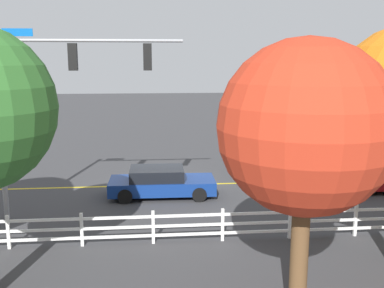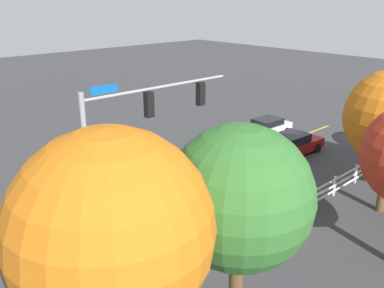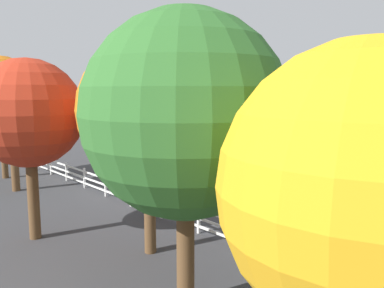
% 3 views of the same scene
% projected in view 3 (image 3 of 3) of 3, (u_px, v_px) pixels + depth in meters
% --- Properties ---
extents(ground_plane, '(120.00, 120.00, 0.00)m').
position_uv_depth(ground_plane, '(208.00, 178.00, 24.38)').
color(ground_plane, '#38383A').
extents(lane_center_stripe, '(28.00, 0.16, 0.01)m').
position_uv_depth(lane_center_stripe, '(259.00, 190.00, 21.44)').
color(lane_center_stripe, gold).
rests_on(lane_center_stripe, ground_plane).
extents(signal_assembly, '(7.04, 0.37, 7.24)m').
position_uv_depth(signal_assembly, '(116.00, 97.00, 24.09)').
color(signal_assembly, gray).
rests_on(signal_assembly, ground_plane).
extents(car_0, '(4.77, 2.10, 1.32)m').
position_uv_depth(car_0, '(186.00, 171.00, 23.26)').
color(car_0, navy).
rests_on(car_0, ground_plane).
extents(car_1, '(4.22, 2.20, 1.30)m').
position_uv_depth(car_1, '(318.00, 182.00, 20.62)').
color(car_1, black).
rests_on(car_1, ground_plane).
extents(car_2, '(4.82, 2.18, 1.47)m').
position_uv_depth(car_2, '(352.00, 209.00, 15.69)').
color(car_2, maroon).
rests_on(car_2, ground_plane).
extents(white_rail_fence, '(26.10, 0.10, 1.15)m').
position_uv_depth(white_rail_fence, '(145.00, 199.00, 17.47)').
color(white_rail_fence, white).
rests_on(white_rail_fence, ground_plane).
extents(tree_0, '(4.14, 4.14, 7.04)m').
position_uv_depth(tree_0, '(11.00, 101.00, 20.62)').
color(tree_0, brown).
rests_on(tree_0, ground_plane).
extents(tree_1, '(3.91, 3.91, 6.64)m').
position_uv_depth(tree_1, '(29.00, 114.00, 13.82)').
color(tree_1, brown).
rests_on(tree_1, ground_plane).
extents(tree_2, '(5.02, 5.02, 7.41)m').
position_uv_depth(tree_2, '(185.00, 115.00, 9.22)').
color(tree_2, brown).
rests_on(tree_2, ground_plane).
extents(tree_3, '(4.60, 4.60, 6.28)m').
position_uv_depth(tree_3, '(367.00, 190.00, 5.86)').
color(tree_3, brown).
rests_on(tree_3, ground_plane).
extents(tree_4, '(4.76, 4.76, 7.61)m').
position_uv_depth(tree_4, '(0.00, 95.00, 23.70)').
color(tree_4, brown).
rests_on(tree_4, ground_plane).
extents(tree_5, '(4.63, 4.63, 7.16)m').
position_uv_depth(tree_5, '(148.00, 111.00, 12.53)').
color(tree_5, brown).
rests_on(tree_5, ground_plane).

